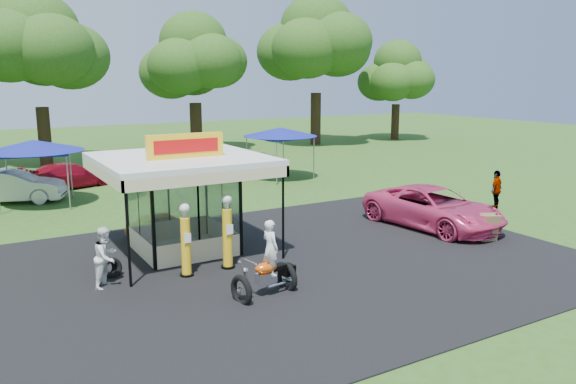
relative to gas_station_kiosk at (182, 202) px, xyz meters
name	(u,v)px	position (x,y,z in m)	size (l,w,h in m)	color
ground	(308,285)	(2.00, -4.99, -1.78)	(120.00, 120.00, 0.00)	#2D541A
asphalt_apron	(275,265)	(2.00, -2.99, -1.76)	(20.00, 14.00, 0.04)	black
gas_station_kiosk	(182,202)	(0.00, 0.00, 0.00)	(5.40, 5.40, 4.18)	white
gas_pump_left	(186,242)	(-0.82, -2.48, -0.68)	(0.43, 0.43, 2.31)	black
gas_pump_right	(227,234)	(0.58, -2.44, -0.62)	(0.45, 0.45, 2.43)	black
motorcycle	(268,265)	(0.65, -5.03, -0.91)	(1.96, 1.16, 2.25)	black
spare_tires	(110,268)	(-2.87, -1.38, -1.46)	(0.81, 0.61, 0.66)	black
a_frame_sign	(490,228)	(10.13, -4.66, -1.24)	(0.65, 0.74, 1.07)	#593819
kiosk_car	(164,224)	(0.00, 2.21, -1.30)	(1.13, 2.82, 0.96)	yellow
pink_sedan	(433,208)	(9.85, -2.05, -0.96)	(2.73, 5.92, 1.64)	#DA3B6F
spectator_west	(106,257)	(-3.10, -2.10, -0.88)	(0.88, 0.68, 1.80)	white
spectator_east_b	(496,190)	(14.70, -1.13, -0.87)	(1.07, 0.44, 1.82)	gray
bg_car_a	(13,187)	(-4.44, 11.67, -0.99)	(1.68, 4.81, 1.58)	beige
bg_car_b	(69,175)	(-1.44, 14.19, -1.08)	(1.96, 4.83, 1.40)	maroon
bg_car_c	(194,166)	(5.67, 13.82, -1.08)	(1.67, 4.14, 1.41)	#9F9EA2
bg_car_d	(246,159)	(9.81, 14.97, -1.08)	(2.32, 5.03, 1.40)	slate
tent_west	(34,146)	(-3.47, 10.39, 1.05)	(4.48, 4.48, 3.13)	gray
tent_east	(280,132)	(10.06, 10.88, 1.00)	(4.40, 4.40, 3.08)	gray
oak_far_c	(38,59)	(-1.38, 23.49, 5.41)	(9.61, 9.61, 11.33)	black
oak_far_d	(194,65)	(10.50, 25.70, 5.17)	(9.17, 9.17, 10.91)	black
oak_far_e	(316,52)	(21.47, 24.50, 6.41)	(10.79, 10.79, 12.84)	black
oak_far_f	(397,77)	(30.42, 24.01, 4.18)	(7.71, 7.71, 9.29)	black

